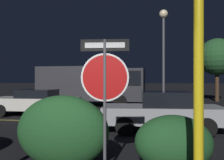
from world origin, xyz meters
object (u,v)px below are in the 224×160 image
Objects in this scene: stop_sign at (105,78)px; yellow_pole_right at (199,96)px; street_lamp at (164,37)px; tree_0 at (217,57)px; delivery_truck at (94,83)px; passing_car_1 at (35,102)px; hedge_bush_2 at (173,143)px; passing_car_2 at (163,111)px; hedge_bush_1 at (63,131)px.

stop_sign is 1.92m from yellow_pole_right.
stop_sign is 0.41× the size of street_lamp.
tree_0 is (6.64, 16.72, 1.84)m from stop_sign.
delivery_truck is 1.41× the size of tree_0.
yellow_pole_right is at bearing -143.13° from passing_car_1.
street_lamp reaches higher than hedge_bush_2.
tree_0 reaches higher than delivery_truck.
yellow_pole_right is 1.93m from hedge_bush_2.
stop_sign is at bearing -99.63° from street_lamp.
passing_car_1 is at bearing -147.20° from street_lamp.
delivery_truck is (-3.93, 11.71, 0.98)m from hedge_bush_2.
passing_car_1 is 0.85× the size of tree_0.
hedge_bush_2 is 9.08m from passing_car_1.
street_lamp reaches higher than tree_0.
passing_car_2 is at bearing 90.44° from yellow_pole_right.
yellow_pole_right is at bearing 20.59° from delivery_truck.
street_lamp is at bearing 76.93° from stop_sign.
passing_car_2 is at bearing 30.76° from delivery_truck.
delivery_truck is at bearing 98.42° from hedge_bush_1.
hedge_bush_2 is at bearing -93.42° from street_lamp.
yellow_pole_right is at bearing -33.99° from hedge_bush_1.
yellow_pole_right is at bearing 178.32° from passing_car_2.
tree_0 is at bearing 65.32° from hedge_bush_1.
hedge_bush_1 is at bearing 12.08° from delivery_truck.
stop_sign is at bearing -111.67° from tree_0.
street_lamp is (0.54, 12.76, 2.90)m from yellow_pole_right.
stop_sign reaches higher than hedge_bush_1.
passing_car_1 reaches higher than hedge_bush_2.
passing_car_2 is 13.89m from tree_0.
stop_sign is 12.36m from delivery_truck.
yellow_pole_right reaches higher than passing_car_1.
yellow_pole_right reaches higher than delivery_truck.
delivery_truck is (-2.65, 12.06, -0.27)m from stop_sign.
hedge_bush_1 is at bearing 147.76° from passing_car_2.
tree_0 is (5.27, 12.50, 2.94)m from passing_car_2.
stop_sign is 0.60× the size of passing_car_2.
delivery_truck is at bearing 172.77° from street_lamp.
hedge_bush_1 is at bearing -104.30° from street_lamp.
stop_sign is at bearing -17.67° from hedge_bush_1.
street_lamp reaches higher than delivery_truck.
street_lamp is (1.95, 11.48, 2.67)m from stop_sign.
tree_0 reaches higher than passing_car_1.
yellow_pole_right is 13.94m from delivery_truck.
tree_0 reaches higher than yellow_pole_right.
hedge_bush_1 reaches higher than passing_car_2.
tree_0 is at bearing 71.86° from hedge_bush_2.
hedge_bush_2 is (1.28, 0.35, -1.25)m from stop_sign.
hedge_bush_1 is at bearing 146.01° from yellow_pole_right.
hedge_bush_2 is 0.21× the size of delivery_truck.
passing_car_2 is at bearing 68.55° from stop_sign.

